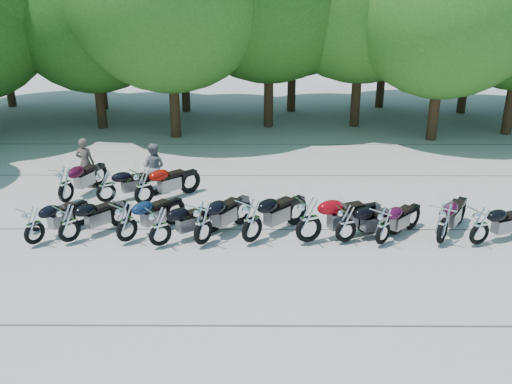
{
  "coord_description": "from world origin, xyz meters",
  "views": [
    {
      "loc": [
        0.06,
        -11.99,
        6.26
      ],
      "look_at": [
        0.0,
        1.5,
        1.1
      ],
      "focal_mm": 38.0,
      "sensor_mm": 36.0,
      "label": 1
    }
  ],
  "objects_px": {
    "motorcycle_11": "(65,184)",
    "rider_0": "(85,163)",
    "motorcycle_2": "(126,221)",
    "motorcycle_12": "(106,186)",
    "motorcycle_1": "(68,222)",
    "motorcycle_10": "(481,225)",
    "motorcycle_7": "(346,223)",
    "motorcycle_13": "(144,186)",
    "rider_1": "(154,167)",
    "motorcycle_0": "(33,225)",
    "motorcycle_3": "(160,226)",
    "motorcycle_8": "(383,225)",
    "motorcycle_4": "(203,222)",
    "motorcycle_6": "(309,219)",
    "motorcycle_9": "(443,222)",
    "motorcycle_5": "(252,220)"
  },
  "relations": [
    {
      "from": "motorcycle_4",
      "to": "rider_0",
      "type": "distance_m",
      "value": 6.07
    },
    {
      "from": "motorcycle_2",
      "to": "motorcycle_12",
      "type": "relative_size",
      "value": 1.06
    },
    {
      "from": "motorcycle_13",
      "to": "rider_0",
      "type": "xyz_separation_m",
      "value": [
        -2.22,
        1.63,
        0.18
      ]
    },
    {
      "from": "motorcycle_8",
      "to": "motorcycle_13",
      "type": "relative_size",
      "value": 0.89
    },
    {
      "from": "motorcycle_2",
      "to": "motorcycle_12",
      "type": "bearing_deg",
      "value": -24.88
    },
    {
      "from": "motorcycle_1",
      "to": "motorcycle_2",
      "type": "bearing_deg",
      "value": -135.83
    },
    {
      "from": "rider_0",
      "to": "rider_1",
      "type": "height_order",
      "value": "rider_0"
    },
    {
      "from": "motorcycle_6",
      "to": "motorcycle_9",
      "type": "distance_m",
      "value": 3.41
    },
    {
      "from": "motorcycle_9",
      "to": "motorcycle_10",
      "type": "height_order",
      "value": "motorcycle_9"
    },
    {
      "from": "motorcycle_4",
      "to": "motorcycle_7",
      "type": "distance_m",
      "value": 3.66
    },
    {
      "from": "motorcycle_3",
      "to": "motorcycle_13",
      "type": "bearing_deg",
      "value": -17.42
    },
    {
      "from": "motorcycle_7",
      "to": "rider_1",
      "type": "distance_m",
      "value": 6.84
    },
    {
      "from": "motorcycle_11",
      "to": "rider_0",
      "type": "height_order",
      "value": "rider_0"
    },
    {
      "from": "rider_0",
      "to": "rider_1",
      "type": "xyz_separation_m",
      "value": [
        2.28,
        -0.28,
        -0.04
      ]
    },
    {
      "from": "motorcycle_7",
      "to": "motorcycle_13",
      "type": "distance_m",
      "value": 6.23
    },
    {
      "from": "motorcycle_5",
      "to": "motorcycle_11",
      "type": "xyz_separation_m",
      "value": [
        -5.68,
        2.72,
        -0.03
      ]
    },
    {
      "from": "motorcycle_1",
      "to": "motorcycle_6",
      "type": "distance_m",
      "value": 6.15
    },
    {
      "from": "motorcycle_0",
      "to": "motorcycle_1",
      "type": "bearing_deg",
      "value": -140.69
    },
    {
      "from": "motorcycle_6",
      "to": "motorcycle_9",
      "type": "height_order",
      "value": "motorcycle_6"
    },
    {
      "from": "motorcycle_13",
      "to": "rider_1",
      "type": "height_order",
      "value": "rider_1"
    },
    {
      "from": "motorcycle_11",
      "to": "motorcycle_0",
      "type": "bearing_deg",
      "value": 112.98
    },
    {
      "from": "motorcycle_2",
      "to": "motorcycle_4",
      "type": "xyz_separation_m",
      "value": [
        1.98,
        -0.17,
        0.04
      ]
    },
    {
      "from": "motorcycle_2",
      "to": "motorcycle_11",
      "type": "xyz_separation_m",
      "value": [
        -2.46,
        2.68,
        0.02
      ]
    },
    {
      "from": "motorcycle_6",
      "to": "rider_0",
      "type": "height_order",
      "value": "rider_0"
    },
    {
      "from": "motorcycle_6",
      "to": "motorcycle_11",
      "type": "relative_size",
      "value": 1.1
    },
    {
      "from": "motorcycle_0",
      "to": "motorcycle_4",
      "type": "bearing_deg",
      "value": -148.78
    },
    {
      "from": "motorcycle_3",
      "to": "motorcycle_0",
      "type": "bearing_deg",
      "value": 51.82
    },
    {
      "from": "motorcycle_2",
      "to": "motorcycle_10",
      "type": "relative_size",
      "value": 1.06
    },
    {
      "from": "motorcycle_3",
      "to": "motorcycle_7",
      "type": "xyz_separation_m",
      "value": [
        4.73,
        0.24,
        -0.01
      ]
    },
    {
      "from": "motorcycle_0",
      "to": "motorcycle_4",
      "type": "relative_size",
      "value": 0.88
    },
    {
      "from": "motorcycle_0",
      "to": "motorcycle_13",
      "type": "relative_size",
      "value": 0.9
    },
    {
      "from": "motorcycle_9",
      "to": "motorcycle_1",
      "type": "bearing_deg",
      "value": 34.12
    },
    {
      "from": "motorcycle_2",
      "to": "motorcycle_4",
      "type": "distance_m",
      "value": 1.98
    },
    {
      "from": "motorcycle_0",
      "to": "motorcycle_3",
      "type": "xyz_separation_m",
      "value": [
        3.23,
        -0.1,
        0.02
      ]
    },
    {
      "from": "rider_1",
      "to": "motorcycle_1",
      "type": "bearing_deg",
      "value": 82.64
    },
    {
      "from": "motorcycle_13",
      "to": "motorcycle_1",
      "type": "bearing_deg",
      "value": 109.38
    },
    {
      "from": "motorcycle_7",
      "to": "motorcycle_13",
      "type": "relative_size",
      "value": 0.91
    },
    {
      "from": "motorcycle_3",
      "to": "motorcycle_8",
      "type": "height_order",
      "value": "motorcycle_3"
    },
    {
      "from": "motorcycle_6",
      "to": "motorcycle_10",
      "type": "xyz_separation_m",
      "value": [
        4.33,
        -0.09,
        -0.13
      ]
    },
    {
      "from": "rider_1",
      "to": "motorcycle_7",
      "type": "bearing_deg",
      "value": 158.6
    },
    {
      "from": "motorcycle_5",
      "to": "motorcycle_11",
      "type": "relative_size",
      "value": 1.05
    },
    {
      "from": "motorcycle_2",
      "to": "motorcycle_11",
      "type": "relative_size",
      "value": 0.96
    },
    {
      "from": "motorcycle_11",
      "to": "motorcycle_13",
      "type": "bearing_deg",
      "value": -163.28
    },
    {
      "from": "motorcycle_12",
      "to": "rider_0",
      "type": "height_order",
      "value": "rider_0"
    },
    {
      "from": "rider_0",
      "to": "motorcycle_2",
      "type": "bearing_deg",
      "value": 127.12
    },
    {
      "from": "motorcycle_8",
      "to": "motorcycle_12",
      "type": "height_order",
      "value": "motorcycle_12"
    },
    {
      "from": "motorcycle_5",
      "to": "rider_1",
      "type": "relative_size",
      "value": 1.53
    },
    {
      "from": "motorcycle_9",
      "to": "motorcycle_0",
      "type": "bearing_deg",
      "value": 34.8
    },
    {
      "from": "motorcycle_1",
      "to": "rider_0",
      "type": "xyz_separation_m",
      "value": [
        -0.8,
        4.2,
        0.24
      ]
    },
    {
      "from": "motorcycle_9",
      "to": "motorcycle_12",
      "type": "bearing_deg",
      "value": 17.8
    }
  ]
}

